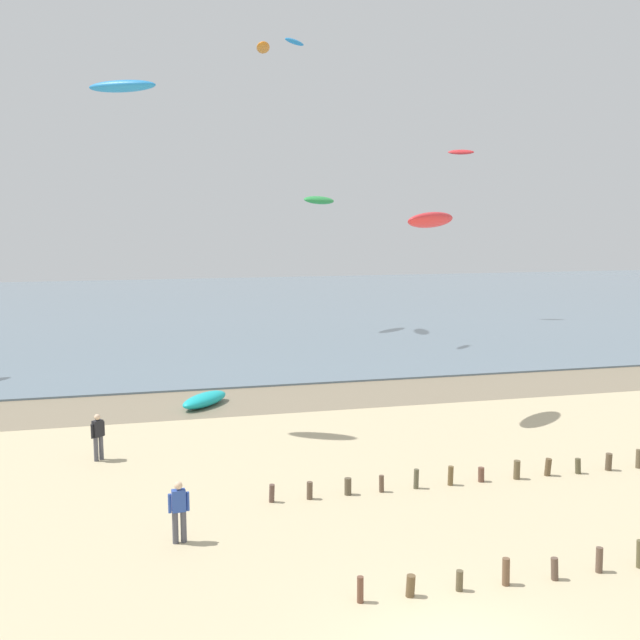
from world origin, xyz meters
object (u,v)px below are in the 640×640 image
at_px(grounded_kite, 205,400).
at_px(kite_aloft_6, 263,48).
at_px(kite_aloft_2, 319,200).
at_px(person_by_waterline, 98,436).
at_px(kite_aloft_4, 431,220).
at_px(kite_aloft_0, 294,42).
at_px(person_nearest_camera, 179,510).
at_px(kite_aloft_5, 461,152).
at_px(kite_aloft_1, 122,86).

distance_m(grounded_kite, kite_aloft_6, 31.47).
xyz_separation_m(grounded_kite, kite_aloft_2, (10.78, 21.46, 9.73)).
height_order(person_by_waterline, kite_aloft_2, kite_aloft_2).
bearing_deg(kite_aloft_4, kite_aloft_2, 49.42).
relative_size(kite_aloft_0, kite_aloft_4, 0.59).
bearing_deg(grounded_kite, person_nearest_camera, -146.34).
relative_size(kite_aloft_5, kite_aloft_6, 0.71).
xyz_separation_m(grounded_kite, kite_aloft_5, (23.88, 24.79, 13.88)).
height_order(kite_aloft_4, kite_aloft_6, kite_aloft_6).
relative_size(kite_aloft_4, kite_aloft_6, 1.10).
height_order(kite_aloft_2, kite_aloft_5, kite_aloft_5).
height_order(kite_aloft_5, kite_aloft_6, kite_aloft_6).
relative_size(kite_aloft_1, kite_aloft_5, 1.30).
distance_m(kite_aloft_0, kite_aloft_1, 22.26).
relative_size(person_nearest_camera, kite_aloft_2, 0.49).
xyz_separation_m(kite_aloft_1, kite_aloft_2, (13.97, 24.68, -3.70)).
xyz_separation_m(person_nearest_camera, kite_aloft_0, (9.55, 29.76, 19.14)).
distance_m(kite_aloft_5, kite_aloft_6, 18.65).
xyz_separation_m(grounded_kite, kite_aloft_4, (9.37, -4.13, 8.29)).
height_order(person_by_waterline, grounded_kite, person_by_waterline).
xyz_separation_m(person_by_waterline, kite_aloft_5, (28.28, 31.71, 13.26)).
height_order(kite_aloft_0, kite_aloft_2, kite_aloft_0).
xyz_separation_m(kite_aloft_2, kite_aloft_5, (13.09, 3.32, 4.15)).
relative_size(person_by_waterline, kite_aloft_5, 0.79).
xyz_separation_m(grounded_kite, kite_aloft_6, (6.76, 22.52, 20.92)).
bearing_deg(kite_aloft_2, kite_aloft_1, 22.10).
bearing_deg(kite_aloft_2, person_by_waterline, 23.45).
bearing_deg(kite_aloft_0, kite_aloft_1, 16.43).
bearing_deg(kite_aloft_6, kite_aloft_1, 174.22).
distance_m(person_by_waterline, kite_aloft_4, 16.01).
xyz_separation_m(kite_aloft_1, kite_aloft_6, (9.94, 25.74, 7.49)).
bearing_deg(kite_aloft_0, kite_aloft_2, -160.44).
bearing_deg(kite_aloft_4, grounded_kite, 118.77).
bearing_deg(person_nearest_camera, kite_aloft_5, 56.69).
bearing_deg(kite_aloft_1, person_by_waterline, 100.32).
distance_m(person_by_waterline, kite_aloft_0, 31.62).
distance_m(kite_aloft_0, kite_aloft_2, 12.24).
height_order(kite_aloft_4, kite_aloft_5, kite_aloft_5).
relative_size(person_nearest_camera, kite_aloft_0, 0.86).
xyz_separation_m(grounded_kite, kite_aloft_1, (-3.18, -3.22, 13.43)).
bearing_deg(kite_aloft_2, person_nearest_camera, 32.10).
height_order(grounded_kite, kite_aloft_5, kite_aloft_5).
bearing_deg(person_nearest_camera, grounded_kite, 82.30).
height_order(grounded_kite, kite_aloft_2, kite_aloft_2).
relative_size(person_nearest_camera, person_by_waterline, 1.00).
bearing_deg(kite_aloft_2, kite_aloft_0, 24.45).
xyz_separation_m(person_by_waterline, kite_aloft_6, (11.17, 29.44, 20.30)).
bearing_deg(grounded_kite, kite_aloft_0, 14.88).
relative_size(kite_aloft_1, kite_aloft_6, 0.93).
bearing_deg(person_nearest_camera, kite_aloft_6, 76.75).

